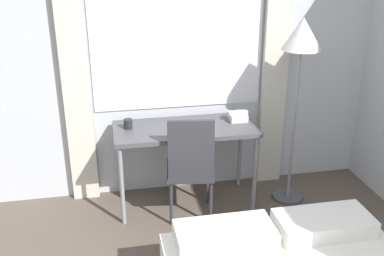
{
  "coord_description": "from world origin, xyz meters",
  "views": [
    {
      "loc": [
        -0.51,
        -0.86,
        2.26
      ],
      "look_at": [
        0.12,
        2.37,
        0.92
      ],
      "focal_mm": 42.0,
      "sensor_mm": 36.0,
      "label": 1
    }
  ],
  "objects": [
    {
      "name": "desk",
      "position": [
        0.13,
        2.77,
        0.71
      ],
      "size": [
        1.26,
        0.55,
        0.77
      ],
      "color": "#4C4C51",
      "rests_on": "ground_plane"
    },
    {
      "name": "telephone",
      "position": [
        0.64,
        2.83,
        0.81
      ],
      "size": [
        0.18,
        0.16,
        0.09
      ],
      "color": "silver",
      "rests_on": "desk"
    },
    {
      "name": "desk_chair",
      "position": [
        0.13,
        2.5,
        0.53
      ],
      "size": [
        0.45,
        0.45,
        0.97
      ],
      "rotation": [
        0.0,
        0.0,
        -0.14
      ],
      "color": "#333338",
      "rests_on": "ground_plane"
    },
    {
      "name": "wall_back_with_window",
      "position": [
        0.02,
        3.12,
        1.35
      ],
      "size": [
        5.01,
        0.13,
        2.7
      ],
      "color": "silver",
      "rests_on": "ground_plane"
    },
    {
      "name": "standing_lamp",
      "position": [
        1.12,
        2.66,
        1.45
      ],
      "size": [
        0.34,
        0.34,
        1.71
      ],
      "color": "#4C4C51",
      "rests_on": "ground_plane"
    },
    {
      "name": "mug",
      "position": [
        -0.36,
        2.82,
        0.82
      ],
      "size": [
        0.08,
        0.08,
        0.09
      ],
      "color": "#262628",
      "rests_on": "desk"
    },
    {
      "name": "book",
      "position": [
        0.12,
        2.75,
        0.79
      ],
      "size": [
        0.24,
        0.23,
        0.02
      ],
      "rotation": [
        0.0,
        0.0,
        -0.11
      ],
      "color": "maroon",
      "rests_on": "desk"
    }
  ]
}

